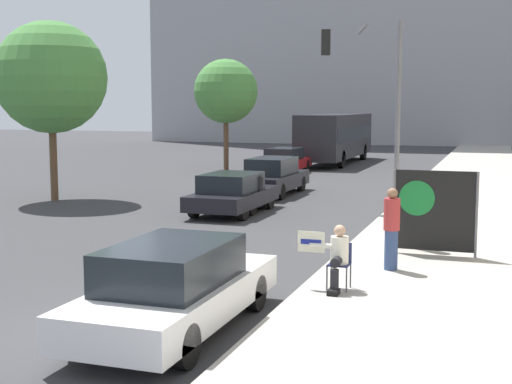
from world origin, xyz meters
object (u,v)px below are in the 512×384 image
Objects in this scene: pedestrian_behind at (419,213)px; motorcycle_on_road at (260,196)px; protest_banner at (434,211)px; car_on_road_midblock at (273,176)px; parked_car_curbside at (175,287)px; seated_protester at (337,255)px; jogger_on_sidewalk at (392,228)px; city_bus_on_road at (336,135)px; street_tree_near_curb at (51,78)px; car_on_road_distant at (285,160)px; street_tree_midblock at (226,91)px; traffic_light_pole at (372,84)px; car_on_road_nearest at (232,193)px.

pedestrian_behind reaches higher than motorcycle_on_road.
car_on_road_midblock is at bearing 124.45° from protest_banner.
seated_protester is at bearing 55.33° from parked_car_curbside.
seated_protester is 0.26× the size of parked_car_curbside.
jogger_on_sidewalk is 29.92m from city_bus_on_road.
city_bus_on_road is at bearing -87.36° from pedestrian_behind.
car_on_road_distant is at bearing 68.99° from street_tree_near_curb.
seated_protester is 0.20× the size of street_tree_midblock.
traffic_light_pole is at bearing 5.66° from street_tree_near_curb.
traffic_light_pole is at bearing 87.50° from parked_car_curbside.
car_on_road_midblock is 9.36m from street_tree_near_curb.
jogger_on_sidewalk is 25.30m from street_tree_midblock.
car_on_road_distant is at bearing 118.93° from seated_protester.
pedestrian_behind is 15.68m from street_tree_near_curb.
parked_car_curbside is 1.07× the size of car_on_road_distant.
street_tree_near_curb is at bearing -149.41° from car_on_road_midblock.
motorcycle_on_road is (2.17, -21.19, -1.22)m from city_bus_on_road.
street_tree_midblock is (-13.00, 20.03, 3.17)m from protest_banner.
motorcycle_on_road is (-2.86, 12.56, -0.18)m from parked_car_curbside.
car_on_road_distant is 0.72× the size of street_tree_midblock.
car_on_road_midblock is 9.28m from car_on_road_distant.
car_on_road_nearest is (-4.25, -2.06, -3.62)m from traffic_light_pole.
jogger_on_sidewalk is 0.28× the size of traffic_light_pole.
car_on_road_midblock is (-5.86, 14.41, -0.06)m from seated_protester.
traffic_light_pole is 14.56m from parked_car_curbside.
city_bus_on_road is 1.79× the size of street_tree_midblock.
protest_banner reaches higher than car_on_road_midblock.
car_on_road_distant is (-8.78, 21.43, -0.35)m from jogger_on_sidewalk.
motorcycle_on_road is at bearing -2.48° from street_tree_near_curb.
protest_banner is at bearing -71.78° from jogger_on_sidewalk.
pedestrian_behind is 0.16× the size of city_bus_on_road.
seated_protester reaches higher than car_on_road_nearest.
parked_car_curbside is at bearing -70.18° from street_tree_midblock.
protest_banner is at bearing -69.60° from traffic_light_pole.
street_tree_near_curb is at bearing -174.34° from traffic_light_pole.
car_on_road_midblock is at bearing 30.59° from street_tree_near_curb.
parked_car_curbside is 28.61m from street_tree_midblock.
pedestrian_behind is at bearing -64.47° from car_on_road_distant.
jogger_on_sidewalk is 1.01× the size of pedestrian_behind.
city_bus_on_road is at bearing 81.87° from car_on_road_distant.
seated_protester is at bearing -71.00° from car_on_road_distant.
motorcycle_on_road is at bearing -84.16° from city_bus_on_road.
protest_banner reaches higher than car_on_road_nearest.
car_on_road_midblock is (-4.50, 3.16, -3.56)m from traffic_light_pole.
street_tree_midblock is (-11.59, 23.85, 3.55)m from seated_protester.
car_on_road_distant is at bearing 103.75° from car_on_road_midblock.
protest_banner is 7.49m from parked_car_curbside.
jogger_on_sidewalk is 0.40× the size of car_on_road_nearest.
traffic_light_pole is (-2.35, 6.80, 3.28)m from pedestrian_behind.
street_tree_near_curb reaches higher than city_bus_on_road.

